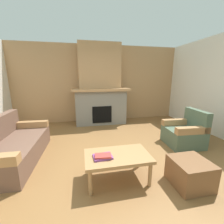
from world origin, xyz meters
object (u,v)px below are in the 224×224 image
Objects in this scene: couch at (12,147)px; coffee_table at (117,158)px; ottoman at (190,173)px; fireplace at (100,90)px; armchair at (185,133)px.

couch is 1.83× the size of coffee_table.
coffee_table is 1.92× the size of ottoman.
coffee_table is at bearing -92.62° from fireplace.
armchair is at bearing 55.47° from ottoman.
fireplace is at bearing 47.53° from couch.
ottoman is at bearing -23.84° from couch.
fireplace is 2.96m from armchair.
coffee_table is at bearing 161.87° from ottoman.
ottoman is at bearing -124.53° from armchair.
fireplace reaches higher than ottoman.
armchair is 0.85× the size of coffee_table.
fireplace is at bearing 104.48° from ottoman.
ottoman is (2.89, -1.28, -0.09)m from couch.
coffee_table is 1.10m from ottoman.
fireplace is 3.09m from couch.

